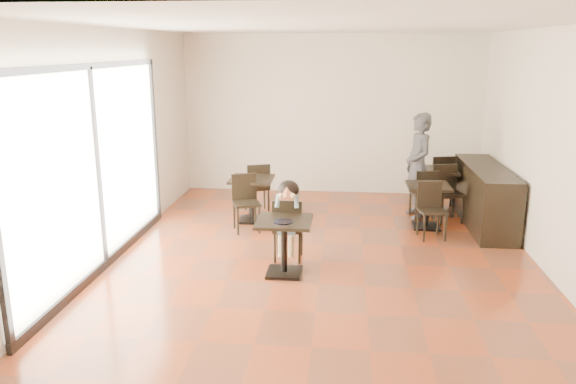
# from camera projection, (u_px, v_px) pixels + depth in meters

# --- Properties ---
(floor) EXTENTS (6.00, 8.00, 0.01)m
(floor) POSITION_uv_depth(u_px,v_px,m) (322.00, 262.00, 7.91)
(floor) COLOR #923D1E
(floor) RESTS_ON ground
(ceiling) EXTENTS (6.00, 8.00, 0.01)m
(ceiling) POSITION_uv_depth(u_px,v_px,m) (325.00, 25.00, 7.10)
(ceiling) COLOR silver
(ceiling) RESTS_ON floor
(wall_back) EXTENTS (6.00, 0.01, 3.20)m
(wall_back) POSITION_uv_depth(u_px,v_px,m) (331.00, 115.00, 11.36)
(wall_back) COLOR beige
(wall_back) RESTS_ON floor
(wall_front) EXTENTS (6.00, 0.01, 3.20)m
(wall_front) POSITION_uv_depth(u_px,v_px,m) (298.00, 259.00, 3.65)
(wall_front) COLOR beige
(wall_front) RESTS_ON floor
(wall_left) EXTENTS (0.01, 8.00, 3.20)m
(wall_left) POSITION_uv_depth(u_px,v_px,m) (108.00, 146.00, 7.80)
(wall_left) COLOR beige
(wall_left) RESTS_ON floor
(wall_right) EXTENTS (0.01, 8.00, 3.20)m
(wall_right) POSITION_uv_depth(u_px,v_px,m) (557.00, 154.00, 7.21)
(wall_right) COLOR beige
(wall_right) RESTS_ON floor
(storefront_window) EXTENTS (0.04, 4.50, 2.60)m
(storefront_window) POSITION_uv_depth(u_px,v_px,m) (95.00, 168.00, 7.36)
(storefront_window) COLOR white
(storefront_window) RESTS_ON floor
(child_table) EXTENTS (0.71, 0.71, 0.75)m
(child_table) POSITION_uv_depth(u_px,v_px,m) (284.00, 247.00, 7.39)
(child_table) COLOR black
(child_table) RESTS_ON floor
(child_chair) EXTENTS (0.41, 0.41, 0.91)m
(child_chair) POSITION_uv_depth(u_px,v_px,m) (288.00, 229.00, 7.90)
(child_chair) COLOR black
(child_chair) RESTS_ON floor
(child) EXTENTS (0.41, 0.57, 1.14)m
(child) POSITION_uv_depth(u_px,v_px,m) (288.00, 221.00, 7.87)
(child) COLOR slate
(child) RESTS_ON child_chair
(plate) EXTENTS (0.25, 0.25, 0.02)m
(plate) POSITION_uv_depth(u_px,v_px,m) (283.00, 222.00, 7.20)
(plate) COLOR black
(plate) RESTS_ON child_table
(pizza_slice) EXTENTS (0.26, 0.20, 0.06)m
(pizza_slice) POSITION_uv_depth(u_px,v_px,m) (287.00, 195.00, 7.58)
(pizza_slice) COLOR tan
(pizza_slice) RESTS_ON child
(adult_patron) EXTENTS (0.60, 0.76, 1.85)m
(adult_patron) POSITION_uv_depth(u_px,v_px,m) (418.00, 166.00, 9.81)
(adult_patron) COLOR #3D3E43
(adult_patron) RESTS_ON floor
(cafe_table_mid) EXTENTS (0.82, 0.82, 0.73)m
(cafe_table_mid) POSITION_uv_depth(u_px,v_px,m) (427.00, 206.00, 9.32)
(cafe_table_mid) COLOR black
(cafe_table_mid) RESTS_ON floor
(cafe_table_left) EXTENTS (0.93, 0.93, 0.77)m
(cafe_table_left) POSITION_uv_depth(u_px,v_px,m) (252.00, 200.00, 9.67)
(cafe_table_left) COLOR black
(cafe_table_left) RESTS_ON floor
(cafe_table_back) EXTENTS (0.93, 0.93, 0.81)m
(cafe_table_back) POSITION_uv_depth(u_px,v_px,m) (434.00, 191.00, 10.19)
(cafe_table_back) COLOR black
(cafe_table_back) RESTS_ON floor
(chair_mid_a) EXTENTS (0.47, 0.47, 0.88)m
(chair_mid_a) POSITION_uv_depth(u_px,v_px,m) (423.00, 194.00, 9.83)
(chair_mid_a) COLOR black
(chair_mid_a) RESTS_ON floor
(chair_mid_b) EXTENTS (0.47, 0.47, 0.88)m
(chair_mid_b) POSITION_uv_depth(u_px,v_px,m) (432.00, 211.00, 8.77)
(chair_mid_b) COLOR black
(chair_mid_b) RESTS_ON floor
(chair_left_a) EXTENTS (0.53, 0.53, 0.92)m
(chair_left_a) POSITION_uv_depth(u_px,v_px,m) (257.00, 187.00, 10.18)
(chair_left_a) COLOR black
(chair_left_a) RESTS_ON floor
(chair_left_b) EXTENTS (0.53, 0.53, 0.92)m
(chair_left_b) POSITION_uv_depth(u_px,v_px,m) (246.00, 204.00, 9.12)
(chair_left_b) COLOR black
(chair_left_b) RESTS_ON floor
(chair_back_a) EXTENTS (0.53, 0.53, 0.97)m
(chair_back_a) POSITION_uv_depth(u_px,v_px,m) (439.00, 180.00, 10.68)
(chair_back_a) COLOR black
(chair_back_a) RESTS_ON floor
(chair_back_b) EXTENTS (0.53, 0.53, 0.97)m
(chair_back_b) POSITION_uv_depth(u_px,v_px,m) (449.00, 194.00, 9.62)
(chair_back_b) COLOR black
(chair_back_b) RESTS_ON floor
(service_counter) EXTENTS (0.60, 2.40, 1.00)m
(service_counter) POSITION_uv_depth(u_px,v_px,m) (484.00, 196.00, 9.45)
(service_counter) COLOR black
(service_counter) RESTS_ON floor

